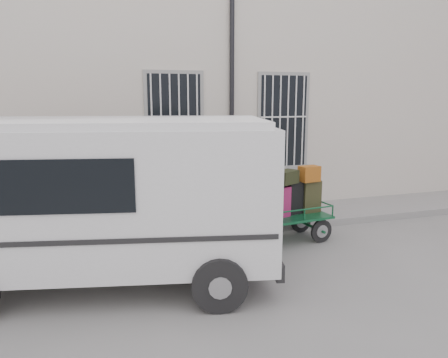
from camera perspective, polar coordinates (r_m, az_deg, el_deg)
name	(u,v)px	position (r m, az deg, el deg)	size (l,w,h in m)	color
ground	(234,262)	(7.79, 1.30, -10.83)	(80.00, 80.00, 0.00)	slate
building	(170,91)	(12.56, -7.06, 11.35)	(24.00, 5.15, 6.00)	beige
sidewalk	(201,224)	(9.75, -2.96, -5.85)	(24.00, 1.70, 0.15)	gray
luggage_cart	(277,201)	(8.62, 6.97, -2.88)	(2.47, 1.16, 1.78)	black
van	(105,192)	(6.77, -15.25, -1.67)	(5.37, 3.14, 2.54)	silver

